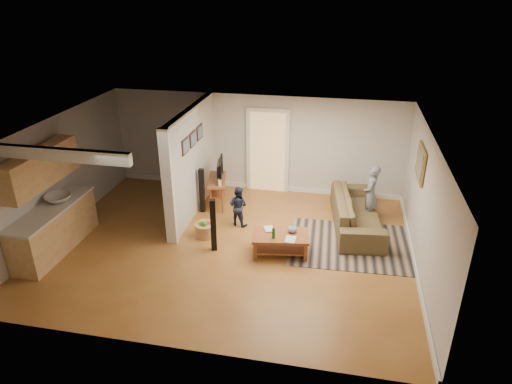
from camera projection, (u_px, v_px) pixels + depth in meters
ground at (229, 246)px, 9.54m from camera, size 7.50×7.50×0.00m
room_shell at (183, 170)px, 9.49m from camera, size 7.54×6.02×2.52m
area_rug at (355, 245)px, 9.55m from camera, size 2.79×2.09×0.01m
sofa at (355, 226)px, 10.29m from camera, size 1.26×2.58×0.72m
coffee_table at (281, 238)px, 9.13m from camera, size 1.21×0.81×0.66m
tv_console at (218, 181)px, 11.04m from camera, size 0.63×1.14×0.93m
speaker_left at (213, 225)px, 9.17m from camera, size 0.14×0.14×1.14m
speaker_right at (202, 191)px, 10.73m from camera, size 0.11×0.11×1.09m
toy_basket at (205, 229)px, 9.84m from camera, size 0.45×0.45×0.40m
child at (368, 220)px, 10.54m from camera, size 0.40×0.54×1.35m
toddler at (239, 224)px, 10.38m from camera, size 0.53×0.46×0.92m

